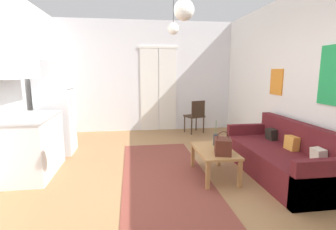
{
  "coord_description": "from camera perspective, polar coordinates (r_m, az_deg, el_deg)",
  "views": [
    {
      "loc": [
        -0.42,
        -3.21,
        1.57
      ],
      "look_at": [
        0.19,
        0.97,
        0.84
      ],
      "focal_mm": 27.42,
      "sensor_mm": 36.0,
      "label": 1
    }
  ],
  "objects": [
    {
      "name": "kitchen_counter",
      "position": [
        4.37,
        -28.55,
        -1.64
      ],
      "size": [
        0.63,
        1.17,
        2.11
      ],
      "color": "silver",
      "rests_on": "ground_plane"
    },
    {
      "name": "ground_plane",
      "position": [
        3.62,
        -0.77,
        -16.83
      ],
      "size": [
        5.11,
        7.71,
        0.1
      ],
      "primitive_type": "cube",
      "color": "#996D44"
    },
    {
      "name": "area_rug",
      "position": [
        3.81,
        -0.28,
        -14.52
      ],
      "size": [
        1.26,
        3.7,
        0.01
      ],
      "primitive_type": "cube",
      "color": "brown",
      "rests_on": "ground_plane"
    },
    {
      "name": "coffee_table",
      "position": [
        3.93,
        10.26,
        -8.3
      ],
      "size": [
        0.53,
        0.92,
        0.42
      ],
      "color": "#A87542",
      "rests_on": "ground_plane"
    },
    {
      "name": "bamboo_vase",
      "position": [
        4.1,
        10.53,
        -5.37
      ],
      "size": [
        0.08,
        0.08,
        0.4
      ],
      "color": "#2D2D33",
      "rests_on": "coffee_table"
    },
    {
      "name": "accent_chair",
      "position": [
        6.54,
        6.15,
        0.07
      ],
      "size": [
        0.53,
        0.52,
        0.84
      ],
      "rotation": [
        0.0,
        0.0,
        3.48
      ],
      "color": "#382619",
      "rests_on": "ground_plane"
    },
    {
      "name": "pendant_lamp_near",
      "position": [
        2.93,
        3.57,
        22.26
      ],
      "size": [
        0.22,
        0.22,
        0.75
      ],
      "color": "black"
    },
    {
      "name": "wall_right",
      "position": [
        4.22,
        32.24,
        6.27
      ],
      "size": [
        0.12,
        7.31,
        2.85
      ],
      "color": "white",
      "rests_on": "ground_plane"
    },
    {
      "name": "wall_back",
      "position": [
        6.83,
        -4.69,
        8.39
      ],
      "size": [
        4.71,
        0.13,
        2.85
      ],
      "color": "silver",
      "rests_on": "ground_plane"
    },
    {
      "name": "refrigerator",
      "position": [
        5.33,
        -23.7,
        1.48
      ],
      "size": [
        0.63,
        0.61,
        1.76
      ],
      "color": "white",
      "rests_on": "ground_plane"
    },
    {
      "name": "pendant_lamp_far",
      "position": [
        4.77,
        1.18,
        18.66
      ],
      "size": [
        0.21,
        0.21,
        0.64
      ],
      "color": "black"
    },
    {
      "name": "handbag",
      "position": [
        3.68,
        12.08,
        -6.8
      ],
      "size": [
        0.29,
        0.32,
        0.33
      ],
      "color": "#512319",
      "rests_on": "coffee_table"
    },
    {
      "name": "couch",
      "position": [
        4.3,
        24.1,
        -8.82
      ],
      "size": [
        0.83,
        2.04,
        0.81
      ],
      "color": "#5B191E",
      "rests_on": "ground_plane"
    }
  ]
}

